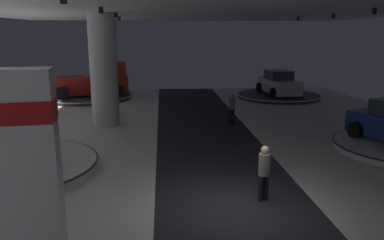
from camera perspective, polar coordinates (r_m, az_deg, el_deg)
The scene contains 11 objects.
ground at distance 10.39m, azimuth 6.87°, elevation -13.37°, with size 24.00×44.00×0.06m.
column_left at distance 19.28m, azimuth -13.17°, elevation 7.28°, with size 1.36×1.36×5.50m.
brand_sign_pylon at distance 6.92m, azimuth -23.75°, elevation -9.23°, with size 1.34×0.80×4.05m.
display_platform_deep_right at distance 27.94m, azimuth 12.90°, elevation 3.61°, with size 5.90×5.90×0.25m.
display_car_deep_right at distance 27.84m, azimuth 12.97°, elevation 5.39°, with size 2.51×4.35×1.71m.
display_platform_mid_left at distance 14.15m, azimuth -25.78°, elevation -6.43°, with size 5.79×5.79×0.32m.
display_car_mid_left at distance 13.92m, azimuth -26.15°, elevation -2.86°, with size 3.45×4.57×1.71m.
display_platform_deep_left at distance 27.77m, azimuth -15.35°, elevation 3.42°, with size 6.11×6.11×0.25m.
pickup_truck_deep_left at distance 27.66m, azimuth -14.82°, elevation 5.61°, with size 5.69×3.93×2.30m.
visitor_walking_near at distance 19.43m, azimuth 6.06°, elevation 2.10°, with size 0.32×0.32×1.59m.
visitor_walking_far at distance 10.65m, azimuth 10.84°, elevation -7.38°, with size 0.32×0.32×1.59m.
Camera 1 is at (-1.94, -9.10, 4.59)m, focal length 35.32 mm.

